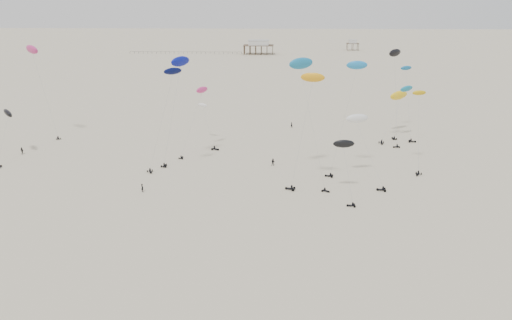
{
  "coord_description": "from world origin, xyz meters",
  "views": [
    {
      "loc": [
        4.3,
        -7.73,
        38.35
      ],
      "look_at": [
        0.0,
        88.0,
        7.0
      ],
      "focal_mm": 35.0,
      "sensor_mm": 36.0,
      "label": 1
    }
  ],
  "objects_px": {
    "rig_4": "(167,98)",
    "rig_7": "(395,70)",
    "pavilion_small": "(353,46)",
    "rig_0": "(401,101)",
    "pavilion_main": "(259,48)",
    "spectator_0": "(143,192)"
  },
  "relations": [
    {
      "from": "rig_0",
      "to": "rig_7",
      "type": "height_order",
      "value": "rig_7"
    },
    {
      "from": "pavilion_small",
      "to": "spectator_0",
      "type": "xyz_separation_m",
      "value": [
        -83.5,
        -292.86,
        -3.49
      ]
    },
    {
      "from": "pavilion_main",
      "to": "pavilion_small",
      "type": "distance_m",
      "value": 76.16
    },
    {
      "from": "rig_4",
      "to": "rig_7",
      "type": "relative_size",
      "value": 0.94
    },
    {
      "from": "rig_7",
      "to": "rig_4",
      "type": "bearing_deg",
      "value": 93.71
    },
    {
      "from": "pavilion_main",
      "to": "rig_7",
      "type": "distance_m",
      "value": 229.73
    },
    {
      "from": "pavilion_small",
      "to": "rig_4",
      "type": "height_order",
      "value": "rig_4"
    },
    {
      "from": "pavilion_main",
      "to": "spectator_0",
      "type": "bearing_deg",
      "value": -92.94
    },
    {
      "from": "rig_0",
      "to": "rig_7",
      "type": "relative_size",
      "value": 0.63
    },
    {
      "from": "rig_0",
      "to": "rig_7",
      "type": "xyz_separation_m",
      "value": [
        -3.25,
        -4.57,
        9.3
      ]
    },
    {
      "from": "pavilion_main",
      "to": "rig_0",
      "type": "height_order",
      "value": "rig_0"
    },
    {
      "from": "pavilion_small",
      "to": "rig_0",
      "type": "distance_m",
      "value": 251.23
    },
    {
      "from": "rig_4",
      "to": "rig_7",
      "type": "distance_m",
      "value": 60.74
    },
    {
      "from": "rig_4",
      "to": "rig_7",
      "type": "bearing_deg",
      "value": 179.99
    },
    {
      "from": "pavilion_main",
      "to": "spectator_0",
      "type": "distance_m",
      "value": 263.24
    },
    {
      "from": "pavilion_main",
      "to": "rig_4",
      "type": "distance_m",
      "value": 250.32
    },
    {
      "from": "pavilion_small",
      "to": "pavilion_main",
      "type": "bearing_deg",
      "value": -156.8
    },
    {
      "from": "rig_0",
      "to": "spectator_0",
      "type": "distance_m",
      "value": 75.77
    },
    {
      "from": "rig_7",
      "to": "rig_0",
      "type": "bearing_deg",
      "value": -56.15
    },
    {
      "from": "rig_7",
      "to": "pavilion_small",
      "type": "bearing_deg",
      "value": -26.31
    },
    {
      "from": "pavilion_small",
      "to": "rig_7",
      "type": "relative_size",
      "value": 0.35
    },
    {
      "from": "pavilion_main",
      "to": "rig_0",
      "type": "xyz_separation_m",
      "value": [
        48.14,
        -220.16,
        6.71
      ]
    }
  ]
}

